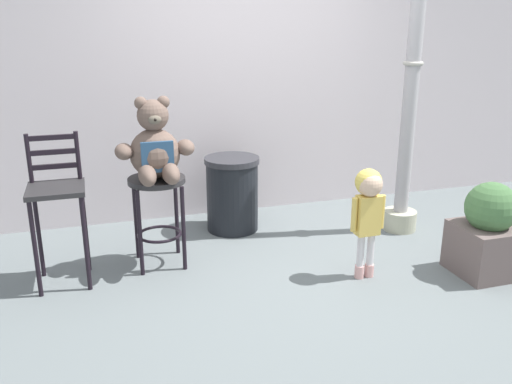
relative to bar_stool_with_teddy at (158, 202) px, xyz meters
name	(u,v)px	position (x,y,z in m)	size (l,w,h in m)	color
ground_plane	(303,277)	(0.99, -0.57, -0.52)	(24.00, 24.00, 0.00)	slate
building_wall	(239,51)	(0.99, 1.19, 1.05)	(7.82, 0.30, 3.14)	silver
bar_stool_with_teddy	(158,202)	(0.00, 0.00, 0.00)	(0.43, 0.43, 0.71)	#282628
teddy_bear	(155,150)	(0.00, -0.03, 0.42)	(0.59, 0.53, 0.62)	brown
child_walking	(368,200)	(1.43, -0.69, 0.09)	(0.27, 0.21, 0.84)	#DCA09B
trash_bin	(232,194)	(0.74, 0.55, -0.18)	(0.49, 0.49, 0.68)	black
lamppost	(408,122)	(2.21, 0.08, 0.49)	(0.30, 0.30, 2.58)	#B2B298
bar_chair_empty	(57,198)	(-0.72, -0.10, 0.13)	(0.39, 0.39, 1.09)	#282628
planter_with_shrub	(488,232)	(2.33, -0.90, -0.19)	(0.45, 0.45, 0.72)	#625351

